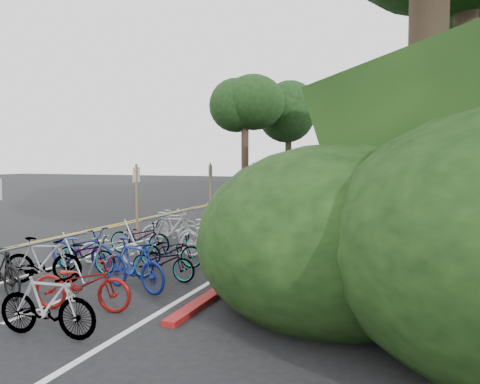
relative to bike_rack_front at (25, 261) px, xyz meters
name	(u,v)px	position (x,y,z in m)	size (l,w,h in m)	color
ground	(0,270)	(-2.76, 1.95, -0.84)	(120.00, 120.00, 0.00)	black
road_markings	(203,220)	(-2.13, 12.05, -0.84)	(7.47, 80.00, 0.01)	gold
red_curb	(326,219)	(2.94, 13.95, -0.79)	(0.25, 28.00, 0.10)	maroon
bike_rack_front	(25,261)	(0.00, 0.00, 0.00)	(1.12, 3.40, 1.12)	gray
bike_racks_rest	(274,197)	(0.24, 14.95, 0.01)	(1.14, 23.00, 1.17)	gray
signposts_rest	(234,183)	(-2.16, 15.95, 0.59)	(0.08, 18.40, 2.50)	brown
bike_front	(82,248)	(-1.01, 2.76, -0.33)	(1.93, 0.67, 1.01)	navy
bike_valet	(126,252)	(0.20, 2.84, -0.35)	(3.27, 10.19, 1.07)	#144C1E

